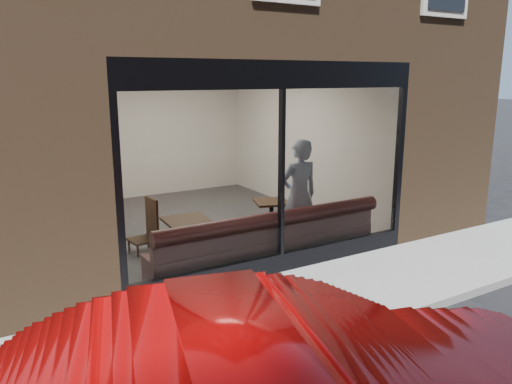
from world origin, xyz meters
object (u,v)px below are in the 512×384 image
cafe_table_left (187,221)px  person (299,196)px  cafe_table_right (272,202)px  cafe_chair_left (143,240)px  banquette (267,250)px

cafe_table_left → person: bearing=-9.3°
cafe_table_right → cafe_chair_left: (-2.25, 0.57, -0.50)m
cafe_table_left → cafe_chair_left: 1.12m
banquette → person: person is taller
banquette → cafe_table_left: size_ratio=5.85×
cafe_table_left → cafe_chair_left: bearing=116.5°
person → cafe_table_right: size_ratio=3.31×
cafe_table_right → cafe_table_left: bearing=-170.0°
cafe_table_left → cafe_table_right: bearing=10.0°
banquette → cafe_table_right: bearing=53.9°
banquette → cafe_table_left: bearing=151.0°
banquette → person: 1.16m
banquette → person: bearing=19.8°
cafe_table_right → cafe_chair_left: size_ratio=1.36×
cafe_table_left → cafe_chair_left: (-0.45, 0.89, -0.50)m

